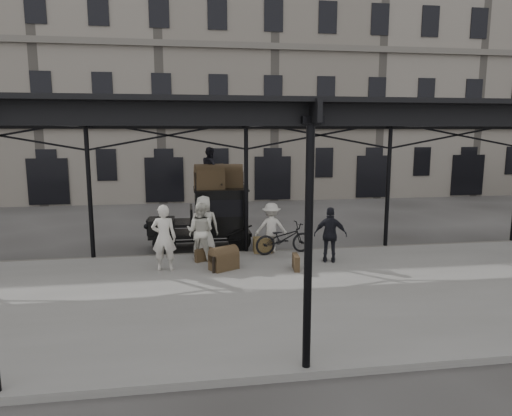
# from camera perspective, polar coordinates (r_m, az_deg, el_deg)

# --- Properties ---
(ground) EXTENTS (120.00, 120.00, 0.00)m
(ground) POSITION_cam_1_polar(r_m,az_deg,el_deg) (13.72, -0.08, -8.15)
(ground) COLOR #383533
(ground) RESTS_ON ground
(platform) EXTENTS (28.00, 8.00, 0.15)m
(platform) POSITION_cam_1_polar(r_m,az_deg,el_deg) (11.83, 1.41, -10.71)
(platform) COLOR slate
(platform) RESTS_ON ground
(canopy) EXTENTS (22.50, 9.00, 4.74)m
(canopy) POSITION_cam_1_polar(r_m,az_deg,el_deg) (11.38, 1.25, 11.69)
(canopy) COLOR black
(canopy) RESTS_ON ground
(building_frontage) EXTENTS (64.00, 8.00, 14.00)m
(building_frontage) POSITION_cam_1_polar(r_m,az_deg,el_deg) (31.11, -5.30, 14.72)
(building_frontage) COLOR slate
(building_frontage) RESTS_ON ground
(taxi) EXTENTS (3.65, 1.55, 2.18)m
(taxi) POSITION_cam_1_polar(r_m,az_deg,el_deg) (16.47, -5.54, -0.88)
(taxi) COLOR black
(taxi) RESTS_ON ground
(porter_left) EXTENTS (0.76, 0.54, 1.95)m
(porter_left) POSITION_cam_1_polar(r_m,az_deg,el_deg) (13.52, -11.44, -3.66)
(porter_left) COLOR beige
(porter_left) RESTS_ON platform
(porter_midleft) EXTENTS (1.09, 0.97, 1.84)m
(porter_midleft) POSITION_cam_1_polar(r_m,az_deg,el_deg) (14.47, -6.97, -2.90)
(porter_midleft) COLOR beige
(porter_midleft) RESTS_ON platform
(porter_centre) EXTENTS (1.00, 0.68, 1.97)m
(porter_centre) POSITION_cam_1_polar(r_m,az_deg,el_deg) (15.04, -6.52, -2.17)
(porter_centre) COLOR beige
(porter_centre) RESTS_ON platform
(porter_official) EXTENTS (1.09, 0.70, 1.73)m
(porter_official) POSITION_cam_1_polar(r_m,az_deg,el_deg) (14.30, 9.28, -3.33)
(porter_official) COLOR black
(porter_official) RESTS_ON platform
(porter_right) EXTENTS (1.15, 0.76, 1.67)m
(porter_right) POSITION_cam_1_polar(r_m,az_deg,el_deg) (15.32, 1.92, -2.46)
(porter_right) COLOR beige
(porter_right) RESTS_ON platform
(bicycle) EXTENTS (2.06, 1.01, 1.03)m
(bicycle) POSITION_cam_1_polar(r_m,az_deg,el_deg) (15.20, 3.47, -3.80)
(bicycle) COLOR black
(bicycle) RESTS_ON platform
(porter_roof) EXTENTS (0.67, 0.80, 1.46)m
(porter_roof) POSITION_cam_1_polar(r_m,az_deg,el_deg) (16.15, -5.73, 5.02)
(porter_roof) COLOR black
(porter_roof) RESTS_ON taxi
(steamer_trunk_roof_near) EXTENTS (1.07, 0.74, 0.73)m
(steamer_trunk_roof_near) POSITION_cam_1_polar(r_m,az_deg,el_deg) (16.03, -5.86, 3.68)
(steamer_trunk_roof_near) COLOR #473621
(steamer_trunk_roof_near) RESTS_ON taxi
(steamer_trunk_roof_far) EXTENTS (0.99, 0.65, 0.70)m
(steamer_trunk_roof_far) POSITION_cam_1_polar(r_m,az_deg,el_deg) (16.54, -3.34, 3.83)
(steamer_trunk_roof_far) COLOR #473621
(steamer_trunk_roof_far) RESTS_ON taxi
(steamer_trunk_platform) EXTENTS (0.93, 0.81, 0.58)m
(steamer_trunk_platform) POSITION_cam_1_polar(r_m,az_deg,el_deg) (13.54, -4.04, -6.46)
(steamer_trunk_platform) COLOR #473621
(steamer_trunk_platform) RESTS_ON platform
(wicker_hamper) EXTENTS (0.61, 0.46, 0.50)m
(wicker_hamper) POSITION_cam_1_polar(r_m,az_deg,el_deg) (15.40, 0.81, -4.63)
(wicker_hamper) COLOR brown
(wicker_hamper) RESTS_ON platform
(suitcase_upright) EXTENTS (0.21, 0.61, 0.45)m
(suitcase_upright) POSITION_cam_1_polar(r_m,az_deg,el_deg) (13.54, 5.01, -6.78)
(suitcase_upright) COLOR #473621
(suitcase_upright) RESTS_ON platform
(suitcase_flat) EXTENTS (0.59, 0.44, 0.40)m
(suitcase_flat) POSITION_cam_1_polar(r_m,az_deg,el_deg) (14.47, -6.54, -5.83)
(suitcase_flat) COLOR #473621
(suitcase_flat) RESTS_ON platform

